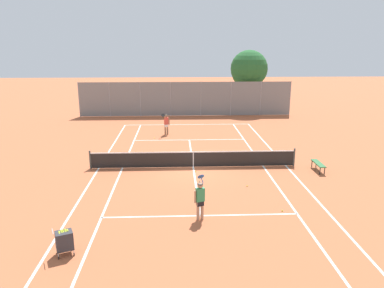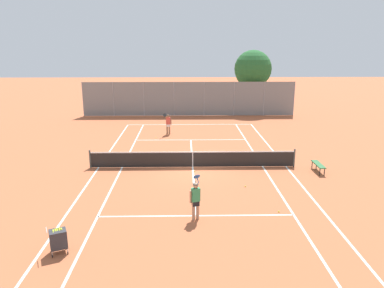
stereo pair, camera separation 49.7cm
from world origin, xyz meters
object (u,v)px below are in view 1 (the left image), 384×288
object	(u,v)px
loose_tennis_ball_1	(195,171)
tree_behind_left	(248,70)
player_near_side	(200,198)
loose_tennis_ball_2	(240,153)
loose_tennis_ball_4	(247,186)
loose_tennis_ball_5	(122,154)
ball_cart	(64,240)
player_far_left	(166,123)
tennis_net	(193,159)
courtside_bench	(318,164)
loose_tennis_ball_0	(282,211)
loose_tennis_ball_3	(154,138)

from	to	relation	value
loose_tennis_ball_1	tree_behind_left	bearing A→B (deg)	71.40
player_near_side	loose_tennis_ball_2	distance (m)	9.90
loose_tennis_ball_4	loose_tennis_ball_5	bearing A→B (deg)	139.79
ball_cart	player_near_side	distance (m)	5.39
loose_tennis_ball_4	loose_tennis_ball_5	size ratio (longest dim) A/B	1.00
player_far_left	tree_behind_left	world-z (taller)	tree_behind_left
ball_cart	loose_tennis_ball_1	bearing A→B (deg)	59.59
player_near_side	loose_tennis_ball_2	size ratio (longest dim) A/B	26.88
tennis_net	player_far_left	xyz separation A→B (m)	(-1.76, 8.21, 0.42)
loose_tennis_ball_5	courtside_bench	world-z (taller)	courtside_bench
player_near_side	loose_tennis_ball_0	bearing A→B (deg)	9.37
ball_cart	loose_tennis_ball_2	world-z (taller)	ball_cart
loose_tennis_ball_4	tree_behind_left	world-z (taller)	tree_behind_left
courtside_bench	loose_tennis_ball_4	bearing A→B (deg)	-153.38
courtside_bench	loose_tennis_ball_5	bearing A→B (deg)	161.94
loose_tennis_ball_4	courtside_bench	world-z (taller)	courtside_bench
tennis_net	courtside_bench	world-z (taller)	tennis_net
loose_tennis_ball_2	loose_tennis_ball_5	distance (m)	7.75
tennis_net	player_near_side	bearing A→B (deg)	-90.32
loose_tennis_ball_0	loose_tennis_ball_5	distance (m)	12.09
loose_tennis_ball_3	player_far_left	bearing A→B (deg)	53.06
loose_tennis_ball_0	loose_tennis_ball_5	world-z (taller)	same
loose_tennis_ball_0	loose_tennis_ball_3	xyz separation A→B (m)	(-6.22, 13.15, 0.00)
loose_tennis_ball_5	player_near_side	bearing A→B (deg)	-64.79
ball_cart	courtside_bench	world-z (taller)	ball_cart
tennis_net	ball_cart	size ratio (longest dim) A/B	12.47
tennis_net	loose_tennis_ball_4	size ratio (longest dim) A/B	181.82
loose_tennis_ball_1	loose_tennis_ball_3	distance (m)	8.31
tennis_net	loose_tennis_ball_3	xyz separation A→B (m)	(-2.65, 7.02, -0.48)
tennis_net	courtside_bench	distance (m)	7.12
ball_cart	player_near_side	size ratio (longest dim) A/B	0.54
ball_cart	loose_tennis_ball_4	world-z (taller)	ball_cart
loose_tennis_ball_5	loose_tennis_ball_0	bearing A→B (deg)	-47.91
player_far_left	loose_tennis_ball_4	xyz separation A→B (m)	(4.34, -11.39, -0.89)
player_far_left	tree_behind_left	bearing A→B (deg)	50.65
loose_tennis_ball_0	loose_tennis_ball_3	world-z (taller)	same
loose_tennis_ball_2	loose_tennis_ball_0	bearing A→B (deg)	-87.64
loose_tennis_ball_1	tree_behind_left	distance (m)	20.63
loose_tennis_ball_2	courtside_bench	size ratio (longest dim) A/B	0.04
ball_cart	player_near_side	xyz separation A→B (m)	(4.78, 2.45, 0.39)
loose_tennis_ball_3	player_near_side	bearing A→B (deg)	-79.21
loose_tennis_ball_4	loose_tennis_ball_5	xyz separation A→B (m)	(-7.13, 6.03, 0.00)
player_near_side	loose_tennis_ball_3	size ratio (longest dim) A/B	26.88
loose_tennis_ball_0	tennis_net	bearing A→B (deg)	120.18
tennis_net	loose_tennis_ball_0	world-z (taller)	tennis_net
player_far_left	loose_tennis_ball_0	xyz separation A→B (m)	(5.32, -14.34, -0.89)
loose_tennis_ball_1	loose_tennis_ball_2	distance (m)	4.63
loose_tennis_ball_5	tree_behind_left	xyz separation A→B (m)	(11.05, 15.45, 4.32)
ball_cart	loose_tennis_ball_2	bearing A→B (deg)	55.68
tennis_net	player_near_side	distance (m)	6.74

